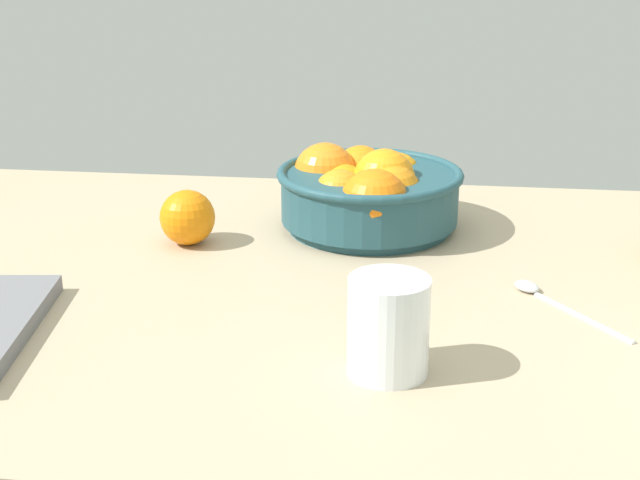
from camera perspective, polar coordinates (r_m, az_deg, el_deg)
ground_plane at (r=104.72cm, az=1.71°, el=-3.41°), size 148.59×83.20×3.00cm
fruit_bowl at (r=120.57cm, az=2.97°, el=3.05°), size 24.69×24.69×11.00cm
juice_glass at (r=82.89cm, az=4.31°, el=-5.83°), size 7.50×7.50×9.25cm
loose_orange_0 at (r=116.15cm, az=-8.34°, el=1.41°), size 7.05×7.05×7.05cm
spoon at (r=101.53cm, az=14.45°, el=-3.65°), size 11.44×14.72×1.00cm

